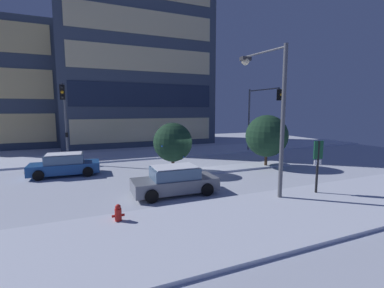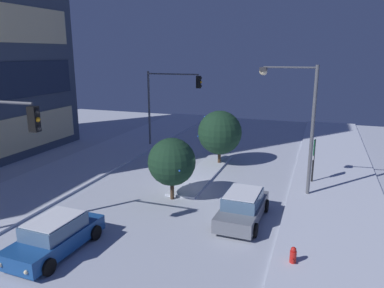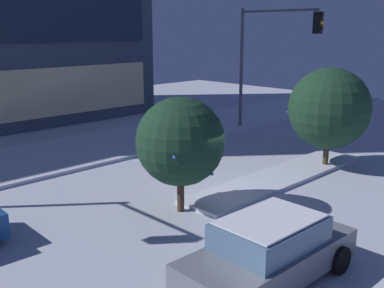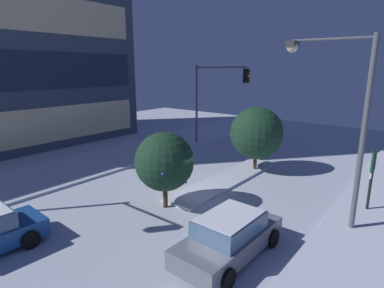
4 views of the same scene
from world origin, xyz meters
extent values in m
plane|color=silver|center=(0.00, 0.00, 0.00)|extent=(52.00, 52.00, 0.00)
cube|color=silver|center=(0.00, 8.58, 0.07)|extent=(52.00, 5.20, 0.14)
cube|color=silver|center=(3.69, -0.14, 0.07)|extent=(9.00, 1.80, 0.14)
cube|color=#F9E09E|center=(0.42, 14.13, 2.02)|extent=(16.50, 0.10, 2.70)
cube|color=#232D42|center=(0.42, 14.13, 6.07)|extent=(16.50, 0.10, 2.70)
cube|color=#F9E09E|center=(0.42, 14.13, 10.12)|extent=(16.50, 0.10, 2.70)
cube|color=slate|center=(-2.50, -4.13, 0.53)|extent=(4.44, 1.91, 0.66)
cube|color=slate|center=(-2.50, -4.13, 1.14)|extent=(2.42, 1.68, 0.60)
cube|color=white|center=(-2.50, -4.13, 1.47)|extent=(2.24, 1.57, 0.04)
sphere|color=#F9E5B2|center=(-0.26, -3.57, 0.50)|extent=(0.16, 0.16, 0.16)
sphere|color=#F9E5B2|center=(-0.30, -4.80, 0.50)|extent=(0.16, 0.16, 0.16)
cylinder|color=black|center=(-1.02, -3.27, 0.33)|extent=(0.67, 0.24, 0.66)
cylinder|color=black|center=(-1.07, -5.07, 0.33)|extent=(0.67, 0.24, 0.66)
cylinder|color=black|center=(-3.93, -3.19, 0.33)|extent=(0.67, 0.24, 0.66)
cylinder|color=black|center=(-3.97, -4.99, 0.33)|extent=(0.67, 0.24, 0.66)
cylinder|color=black|center=(-6.55, 1.63, 0.33)|extent=(0.67, 0.25, 0.66)
cylinder|color=black|center=(-6.48, 3.45, 0.33)|extent=(0.67, 0.25, 0.66)
cylinder|color=#565960|center=(9.70, 6.78, 3.26)|extent=(0.18, 0.18, 6.52)
cylinder|color=#565960|center=(9.70, 4.51, 6.32)|extent=(0.12, 4.54, 0.12)
cube|color=black|center=(9.70, 2.24, 5.72)|extent=(0.32, 0.36, 1.00)
sphere|color=black|center=(9.70, 2.05, 6.04)|extent=(0.20, 0.20, 0.20)
sphere|color=orange|center=(9.70, 2.05, 5.72)|extent=(0.20, 0.20, 0.20)
sphere|color=black|center=(9.70, 2.05, 5.40)|extent=(0.20, 0.20, 0.20)
cylinder|color=#565960|center=(1.95, -7.02, 3.72)|extent=(0.20, 0.20, 7.44)
cylinder|color=#565960|center=(1.81, -5.61, 7.29)|extent=(0.38, 2.83, 0.10)
cube|color=#333338|center=(1.66, -4.20, 7.19)|extent=(0.56, 0.36, 0.20)
sphere|color=#F9E5B2|center=(1.66, -4.20, 7.06)|extent=(0.44, 0.44, 0.44)
cylinder|color=black|center=(4.19, -7.18, 1.42)|extent=(0.12, 0.12, 2.84)
cube|color=#144C2D|center=(4.19, -7.18, 2.38)|extent=(0.55, 0.12, 0.93)
cube|color=white|center=(4.19, -7.18, 1.73)|extent=(0.44, 0.10, 0.24)
cylinder|color=#473323|center=(6.21, -0.56, 0.53)|extent=(0.22, 0.22, 1.06)
sphere|color=#193823|center=(6.21, -0.56, 2.42)|extent=(3.20, 3.20, 3.20)
sphere|color=blue|center=(6.77, -1.13, 1.02)|extent=(0.10, 0.10, 0.10)
sphere|color=blue|center=(7.06, 0.26, 1.32)|extent=(0.10, 0.10, 0.10)
sphere|color=blue|center=(5.51, 0.88, 2.18)|extent=(0.10, 0.10, 0.10)
sphere|color=blue|center=(6.30, 0.63, 3.50)|extent=(0.10, 0.10, 0.10)
sphere|color=blue|center=(6.83, 0.60, 3.35)|extent=(0.10, 0.10, 0.10)
cylinder|color=#473323|center=(-1.09, 0.20, 0.53)|extent=(0.22, 0.22, 1.07)
sphere|color=#193823|center=(-1.09, 0.20, 2.20)|extent=(2.67, 2.67, 2.67)
sphere|color=blue|center=(-0.37, 1.28, 1.85)|extent=(0.10, 0.10, 0.10)
sphere|color=blue|center=(-0.97, 1.46, 2.66)|extent=(0.10, 0.10, 0.10)
sphere|color=blue|center=(-2.12, -0.66, 2.09)|extent=(0.10, 0.10, 0.10)
sphere|color=blue|center=(-0.89, 1.46, 1.79)|extent=(0.10, 0.10, 0.10)
sphere|color=blue|center=(-1.10, 1.53, 2.37)|extent=(0.10, 0.10, 0.10)
sphere|color=blue|center=(-0.64, 1.17, 3.01)|extent=(0.10, 0.10, 0.10)
sphere|color=blue|center=(-0.65, -0.69, 1.29)|extent=(0.10, 0.10, 0.10)
camera|label=1|loc=(-7.07, -17.11, 4.43)|focal=25.21mm
camera|label=2|loc=(-19.16, -7.37, 8.10)|focal=34.50mm
camera|label=3|loc=(-10.20, -9.52, 5.45)|focal=43.28mm
camera|label=4|loc=(-10.71, -9.08, 6.26)|focal=29.10mm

